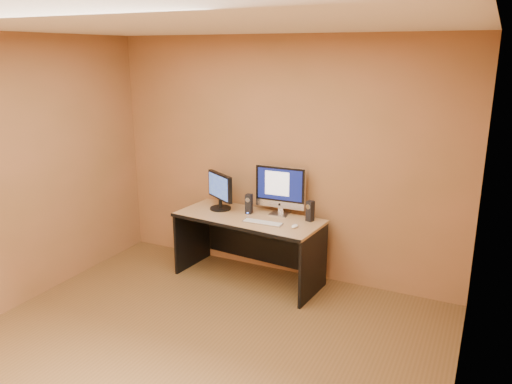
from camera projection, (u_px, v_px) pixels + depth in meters
floor at (183, 363)px, 4.03m from camera, size 4.00×4.00×0.00m
walls at (176, 210)px, 3.67m from camera, size 4.00×4.00×2.60m
ceiling at (167, 24)px, 3.32m from camera, size 4.00×4.00×0.00m
desk at (249, 248)px, 5.41m from camera, size 1.62×0.83×0.73m
imac at (279, 190)px, 5.31m from camera, size 0.57×0.22×0.54m
second_monitor at (220, 191)px, 5.51m from camera, size 0.52×0.45×0.41m
speaker_left at (249, 204)px, 5.40m from camera, size 0.07×0.07×0.22m
speaker_right at (310, 211)px, 5.15m from camera, size 0.08×0.09×0.22m
keyboard at (263, 222)px, 5.11m from camera, size 0.42×0.12×0.02m
mouse at (295, 226)px, 4.98m from camera, size 0.07×0.11×0.04m
cable_a at (288, 215)px, 5.37m from camera, size 0.03×0.22×0.01m
cable_b at (278, 211)px, 5.48m from camera, size 0.06×0.17×0.01m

